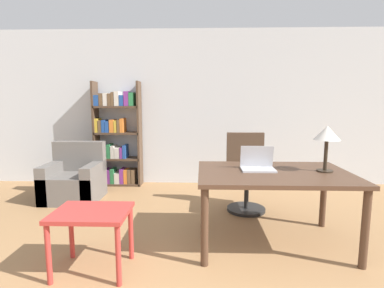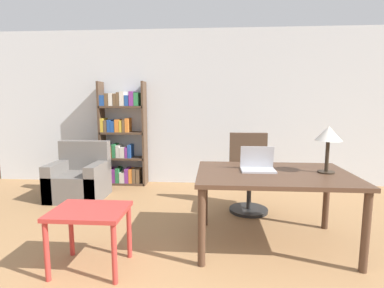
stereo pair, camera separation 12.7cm
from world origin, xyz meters
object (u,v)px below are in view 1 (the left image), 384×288
Objects in this scene: desk at (273,180)px; laptop at (258,165)px; armchair at (75,181)px; table_lamp at (327,135)px; office_chair at (246,175)px; side_table_blue at (92,220)px; bookshelf at (116,139)px.

desk is 0.22m from laptop.
table_lamp is at bearing -22.63° from armchair.
laptop is 0.33× the size of office_chair.
laptop is at bearing 23.21° from side_table_blue.
laptop is 2.85m from armchair.
bookshelf reaches higher than armchair.
desk is 1.04m from office_chair.
side_table_blue is (-1.52, -0.65, -0.36)m from laptop.
table_lamp is 2.36m from side_table_blue.
bookshelf is at bearing 135.90° from desk.
armchair reaches higher than side_table_blue.
bookshelf is at bearing 101.66° from side_table_blue.
laptop is 0.40× the size of armchair.
armchair is at bearing 172.60° from office_chair.
table_lamp is (0.52, 0.03, 0.46)m from desk.
armchair is (-2.64, 1.34, -0.39)m from desk.
table_lamp is at bearing 15.21° from side_table_blue.
office_chair reaches higher than side_table_blue.
office_chair is 0.57× the size of bookshelf.
desk is 2.99m from armchair.
laptop is 0.74m from table_lamp.
table_lamp is at bearing -57.03° from office_chair.
laptop reaches higher than side_table_blue.
armchair is at bearing -116.99° from bookshelf.
table_lamp is 0.73× the size of side_table_blue.
office_chair reaches higher than laptop.
side_table_blue is (-1.54, -1.58, -0.02)m from office_chair.
armchair is (-0.98, 1.91, -0.17)m from side_table_blue.
bookshelf is at bearing 63.01° from armchair.
laptop is 0.19× the size of bookshelf.
office_chair is 1.64× the size of side_table_blue.
table_lamp reaches higher than side_table_blue.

